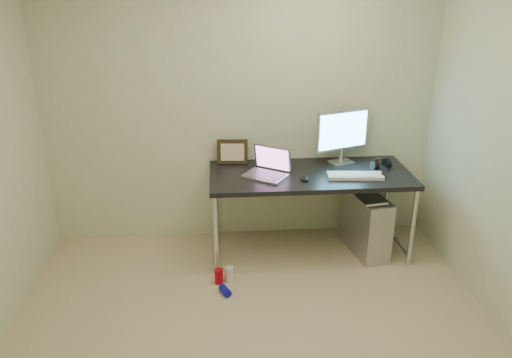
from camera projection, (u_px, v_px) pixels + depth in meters
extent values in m
plane|color=tan|center=(257.00, 357.00, 3.29)|extent=(3.50, 3.50, 0.00)
cube|color=beige|center=(241.00, 107.00, 4.43)|extent=(3.50, 0.02, 2.50)
cube|color=black|center=(310.00, 175.00, 4.32)|extent=(1.74, 0.76, 0.04)
cylinder|color=silver|center=(216.00, 236.00, 4.08)|extent=(0.04, 0.04, 0.71)
cylinder|color=silver|center=(216.00, 201.00, 4.71)|extent=(0.04, 0.04, 0.71)
cylinder|color=silver|center=(413.00, 228.00, 4.21)|extent=(0.04, 0.04, 0.71)
cylinder|color=silver|center=(387.00, 195.00, 4.84)|extent=(0.04, 0.04, 0.71)
cylinder|color=silver|center=(217.00, 244.00, 4.50)|extent=(0.04, 0.68, 0.04)
cylinder|color=silver|center=(396.00, 237.00, 4.62)|extent=(0.04, 0.68, 0.04)
cube|color=#ABABB0|center=(366.00, 224.00, 4.44)|extent=(0.33, 0.56, 0.55)
cylinder|color=#BAB9C1|center=(377.00, 204.00, 4.13)|extent=(0.20, 0.06, 0.03)
cylinder|color=#BAB9C1|center=(362.00, 184.00, 4.53)|extent=(0.20, 0.06, 0.03)
cylinder|color=black|center=(350.00, 193.00, 4.78)|extent=(0.01, 0.16, 0.69)
cylinder|color=black|center=(360.00, 195.00, 4.78)|extent=(0.02, 0.11, 0.71)
cylinder|color=#AE0615|center=(219.00, 276.00, 4.05)|extent=(0.08, 0.08, 0.13)
cylinder|color=silver|center=(229.00, 275.00, 4.07)|extent=(0.08, 0.08, 0.13)
cylinder|color=#0C0EB4|center=(225.00, 291.00, 3.92)|extent=(0.10, 0.13, 0.06)
cube|color=#BAB9C1|center=(265.00, 176.00, 4.22)|extent=(0.42, 0.39, 0.02)
cube|color=slate|center=(265.00, 175.00, 4.21)|extent=(0.36, 0.34, 0.00)
cube|color=gray|center=(273.00, 158.00, 4.28)|extent=(0.31, 0.23, 0.22)
cube|color=#875184|center=(273.00, 158.00, 4.28)|extent=(0.28, 0.20, 0.19)
cube|color=#BAB9C1|center=(341.00, 162.00, 4.53)|extent=(0.25, 0.21, 0.02)
cylinder|color=#BAB9C1|center=(341.00, 155.00, 4.53)|extent=(0.03, 0.03, 0.11)
cube|color=#BAB9C1|center=(343.00, 130.00, 4.43)|extent=(0.51, 0.20, 0.36)
cube|color=#4EBAE9|center=(344.00, 131.00, 4.41)|extent=(0.45, 0.16, 0.31)
cube|color=silver|center=(355.00, 176.00, 4.21)|extent=(0.48, 0.19, 0.03)
ellipsoid|color=black|center=(382.00, 175.00, 4.21)|extent=(0.10, 0.13, 0.04)
ellipsoid|color=black|center=(304.00, 178.00, 4.15)|extent=(0.08, 0.12, 0.04)
cylinder|color=black|center=(374.00, 164.00, 4.42)|extent=(0.07, 0.11, 0.10)
cylinder|color=black|center=(387.00, 164.00, 4.43)|extent=(0.07, 0.11, 0.10)
cube|color=black|center=(381.00, 158.00, 4.40)|extent=(0.13, 0.05, 0.01)
cube|color=black|center=(232.00, 152.00, 4.49)|extent=(0.28, 0.10, 0.22)
cylinder|color=silver|center=(265.00, 158.00, 4.55)|extent=(0.01, 0.01, 0.09)
cylinder|color=silver|center=(265.00, 152.00, 4.53)|extent=(0.04, 0.03, 0.04)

